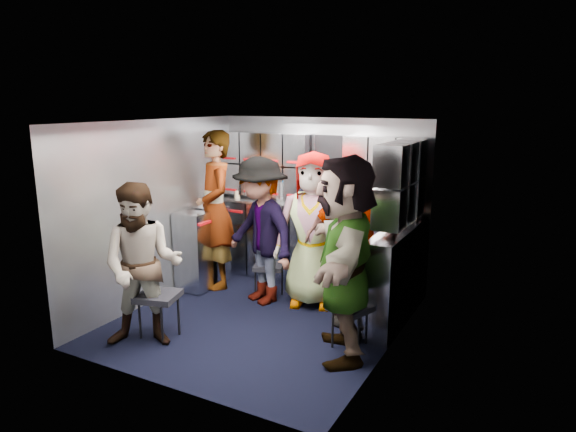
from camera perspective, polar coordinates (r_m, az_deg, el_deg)
The scene contains 29 objects.
floor at distance 5.64m, azimuth -2.95°, elevation -11.44°, with size 3.00×3.00×0.00m, color black.
wall_back at distance 6.59m, azimuth 3.66°, elevation 1.72°, with size 2.80×0.04×2.10m, color gray.
wall_left at distance 6.12m, azimuth -14.39°, elevation 0.48°, with size 0.04×3.00×2.10m, color gray.
wall_right at distance 4.75m, azimuth 11.57°, elevation -2.89°, with size 0.04×3.00×2.10m, color gray.
ceiling at distance 5.15m, azimuth -3.23°, elevation 10.41°, with size 2.80×3.00×0.02m, color silver.
cart_bank_back at distance 6.54m, azimuth 2.82°, elevation -3.37°, with size 2.68×0.38×0.99m, color #A1A7B1.
cart_bank_left at distance 6.54m, azimuth -9.46°, elevation -3.53°, with size 0.38×0.76×0.99m, color #A1A7B1.
counter at distance 6.41m, azimuth 2.88°, elevation 1.10°, with size 2.68×0.42×0.03m, color #B8BAC0.
locker_bank_back at distance 6.39m, azimuth 3.15°, elevation 5.37°, with size 2.68×0.28×0.82m, color #A1A7B1.
locker_bank_right at distance 5.35m, azimuth 12.40°, elevation 3.66°, with size 0.28×1.00×0.82m, color #A1A7B1.
right_cabinet at distance 5.50m, azimuth 11.62°, elevation -6.71°, with size 0.28×1.20×1.00m, color #A1A7B1.
coffee_niche at distance 6.37m, azimuth 4.85°, elevation 5.15°, with size 0.46×0.16×0.84m, color black, non-canonical shape.
red_latch_strip at distance 6.27m, azimuth 2.08°, elevation -0.43°, with size 2.60×0.02×0.03m, color #AB090F.
jump_seat_near_left at distance 5.27m, azimuth -14.23°, elevation -8.86°, with size 0.47×0.45×0.46m.
jump_seat_mid_left at distance 6.16m, azimuth -2.15°, elevation -5.78°, with size 0.43×0.42×0.40m.
jump_seat_center at distance 6.09m, azimuth 3.43°, elevation -5.80°, with size 0.37×0.35×0.42m.
jump_seat_mid_right at distance 5.64m, azimuth 7.81°, elevation -7.04°, with size 0.44×0.43×0.46m.
jump_seat_near_right at distance 4.97m, azimuth 6.92°, elevation -10.30°, with size 0.44×0.43×0.42m.
attendant_standing at distance 6.41m, azimuth -8.07°, elevation 0.67°, with size 0.71×0.47×1.96m, color black.
attendant_arc_a at distance 5.01m, azimuth -15.85°, elevation -5.37°, with size 0.77×0.60×1.58m, color black.
attendant_arc_b at distance 5.87m, azimuth -3.08°, elevation -1.68°, with size 1.10×0.63×1.70m, color black.
attendant_arc_c at distance 5.79m, azimuth 2.75°, elevation -1.53°, with size 0.86×0.56×1.76m, color black.
attendant_arc_d at distance 5.34m, azimuth 7.28°, elevation -2.95°, with size 1.02×0.43×1.74m, color black.
attendant_arc_e at distance 4.62m, azimuth 6.29°, elevation -4.67°, with size 1.73×0.55×1.86m, color black.
bottle_left at distance 6.53m, azimuth -0.63°, elevation 2.64°, with size 0.07×0.07×0.26m, color white.
bottle_mid at distance 6.55m, azimuth -1.03°, elevation 2.68°, with size 0.06×0.06×0.26m, color white.
bottle_right at distance 5.96m, azimuth 12.46°, elevation 1.34°, with size 0.06×0.06×0.26m, color white.
cup_left at distance 6.88m, azimuth -5.66°, elevation 2.40°, with size 0.07×0.07×0.10m, color #C7B58C.
cup_right at distance 6.02m, azimuth 10.53°, elevation 0.73°, with size 0.08×0.08×0.09m, color #C7B58C.
Camera 1 is at (2.66, -4.40, 2.31)m, focal length 32.00 mm.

